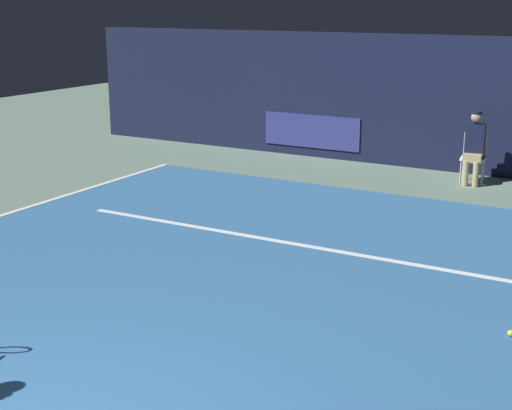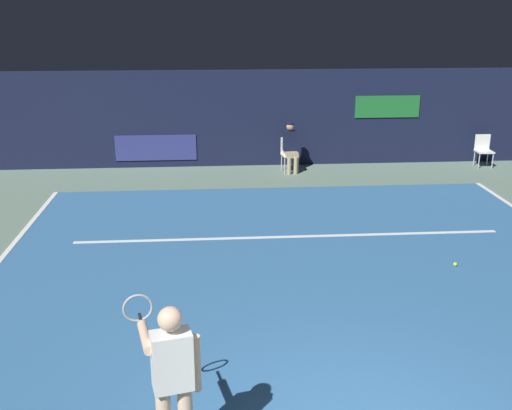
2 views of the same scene
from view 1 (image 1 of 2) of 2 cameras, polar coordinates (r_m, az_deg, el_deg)
name	(u,v)px [view 1 (image 1 of 2)]	position (r m, az deg, el deg)	size (l,w,h in m)	color
ground_plane	(269,295)	(8.72, 0.98, -6.79)	(32.94, 32.94, 0.00)	slate
court_surface	(269,295)	(8.72, 0.98, -6.76)	(10.44, 10.17, 0.01)	#336699
line_service	(333,250)	(10.22, 5.78, -3.42)	(8.15, 0.10, 0.01)	white
back_wall	(455,105)	(15.22, 14.76, 7.32)	(17.00, 0.33, 2.60)	#141933
line_judge_on_chair	(474,147)	(14.30, 16.08, 4.25)	(0.49, 0.56, 1.32)	white
tennis_ball	(511,333)	(8.09, 18.61, -9.13)	(0.07, 0.07, 0.07)	#CCE033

